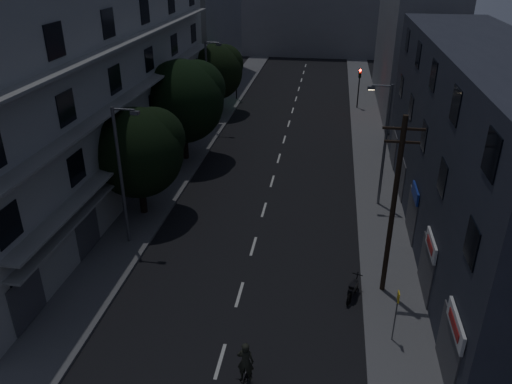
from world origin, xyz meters
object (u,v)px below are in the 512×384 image
(cyclist, at_px, (246,373))
(motorcycle, at_px, (353,290))
(utility_pole, at_px, (393,205))
(bus_stop_sign, at_px, (397,308))

(cyclist, bearing_deg, motorcycle, 57.43)
(utility_pole, bearing_deg, cyclist, -129.21)
(cyclist, bearing_deg, utility_pole, 52.15)
(bus_stop_sign, bearing_deg, cyclist, -149.80)
(bus_stop_sign, height_order, cyclist, bus_stop_sign)
(bus_stop_sign, distance_m, motorcycle, 3.62)
(motorcycle, relative_size, cyclist, 0.77)
(motorcycle, height_order, cyclist, cyclist)
(bus_stop_sign, relative_size, motorcycle, 1.46)
(utility_pole, bearing_deg, motorcycle, -154.47)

